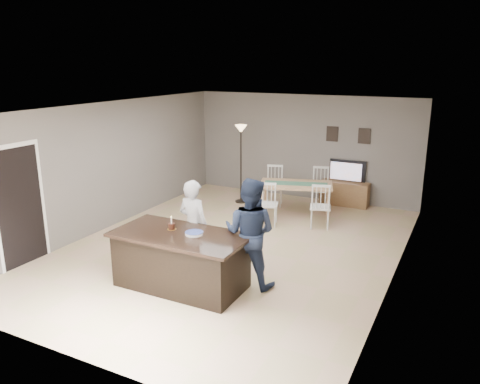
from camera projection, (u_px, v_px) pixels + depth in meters
The scene contains 14 objects.
floor at pixel (233, 248), 9.12m from camera, with size 8.00×8.00×0.00m, color tan.
room_shell at pixel (233, 164), 8.67m from camera, with size 8.00×8.00×8.00m.
kitchen_island at pixel (181, 260), 7.45m from camera, with size 2.15×1.10×0.90m.
tv_console at pixel (344, 193), 11.77m from camera, with size 1.20×0.40×0.60m, color brown.
television at pixel (347, 171), 11.68m from camera, with size 0.91×0.12×0.53m, color black.
tv_screen_glow at pixel (346, 172), 11.61m from camera, with size 0.78×0.78×0.00m, color orange.
picture_frames at pixel (348, 135), 11.58m from camera, with size 1.10×0.02×0.38m.
doorway at pixel (19, 196), 8.10m from camera, with size 0.00×2.10×2.65m.
woman at pixel (194, 226), 7.93m from camera, with size 0.59×0.39×1.62m, color #B4B4B8.
man at pixel (250, 233), 7.40m from camera, with size 0.86×0.67×1.78m, color #1C253E.
birthday_cake at pixel (172, 226), 7.51m from camera, with size 0.14×0.14×0.22m.
plate_stack at pixel (194, 233), 7.28m from camera, with size 0.28×0.28×0.04m.
dining_table at pixel (296, 189), 10.85m from camera, with size 2.06×2.25×1.01m.
floor_lamp at pixel (241, 143), 11.69m from camera, with size 0.30×0.30×1.99m.
Camera 1 is at (3.93, -7.53, 3.50)m, focal length 35.00 mm.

